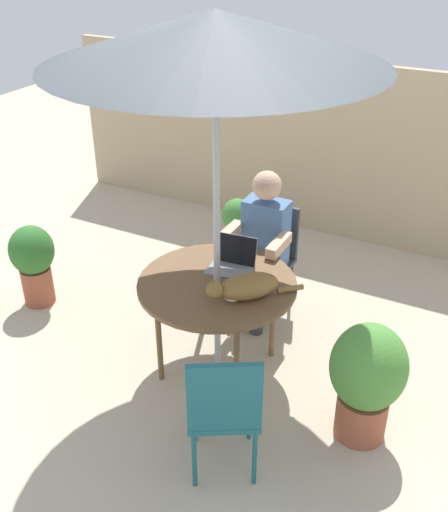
% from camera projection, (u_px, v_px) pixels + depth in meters
% --- Properties ---
extents(ground_plane, '(14.00, 14.00, 0.00)m').
position_uv_depth(ground_plane, '(218.00, 366.00, 4.36)').
color(ground_plane, '#BCAD93').
extents(fence_back, '(5.85, 0.08, 1.72)m').
position_uv_depth(fence_back, '(333.00, 152.00, 5.78)').
color(fence_back, tan).
rests_on(fence_back, ground).
extents(patio_table, '(1.08, 1.08, 0.73)m').
position_uv_depth(patio_table, '(217.00, 289.00, 4.02)').
color(patio_table, brown).
rests_on(patio_table, ground).
extents(patio_umbrella, '(1.95, 1.95, 2.44)m').
position_uv_depth(patio_umbrella, '(215.00, 38.00, 3.22)').
color(patio_umbrella, '#B7B7BC').
rests_on(patio_umbrella, ground).
extents(chair_occupied, '(0.40, 0.40, 0.90)m').
position_uv_depth(chair_occupied, '(269.00, 250.00, 4.78)').
color(chair_occupied, '#33383F').
rests_on(chair_occupied, ground).
extents(chair_empty, '(0.55, 0.55, 0.90)m').
position_uv_depth(chair_empty, '(224.00, 406.00, 3.27)').
color(chair_empty, '#1E606B').
rests_on(chair_empty, ground).
extents(person_seated, '(0.48, 0.48, 1.24)m').
position_uv_depth(person_seated, '(262.00, 240.00, 4.57)').
color(person_seated, '#4C72A5').
rests_on(person_seated, ground).
extents(laptop, '(0.33, 0.28, 0.21)m').
position_uv_depth(laptop, '(233.00, 259.00, 4.13)').
color(laptop, gray).
rests_on(laptop, patio_table).
extents(cat, '(0.50, 0.48, 0.17)m').
position_uv_depth(cat, '(245.00, 287.00, 3.79)').
color(cat, olive).
rests_on(cat, patio_table).
extents(potted_plant_near_fence, '(0.36, 0.36, 0.71)m').
position_uv_depth(potted_plant_near_fence, '(33.00, 260.00, 4.89)').
color(potted_plant_near_fence, '#9E5138').
rests_on(potted_plant_near_fence, ground).
extents(potted_plant_by_chair, '(0.47, 0.47, 0.82)m').
position_uv_depth(potted_plant_by_chair, '(367.00, 377.00, 3.58)').
color(potted_plant_by_chair, '#9E5138').
rests_on(potted_plant_by_chair, ground).
extents(potted_plant_corner, '(0.28, 0.28, 0.61)m').
position_uv_depth(potted_plant_corner, '(237.00, 227.00, 5.58)').
color(potted_plant_corner, '#9E5138').
rests_on(potted_plant_corner, ground).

